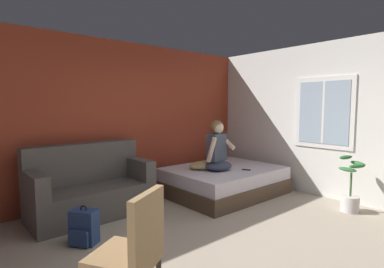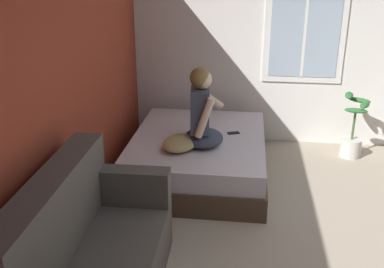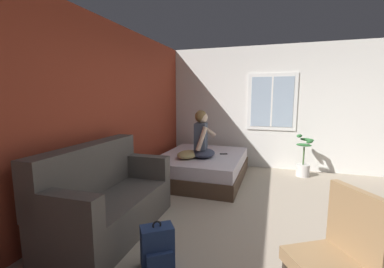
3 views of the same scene
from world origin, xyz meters
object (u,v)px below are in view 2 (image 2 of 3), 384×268
bed (198,156)px  throw_pillow (180,143)px  potted_plant (352,135)px  couch (88,260)px  person_seated (202,114)px  cell_phone (233,133)px

bed → throw_pillow: (-0.38, 0.16, 0.31)m
throw_pillow → potted_plant: potted_plant is taller
couch → person_seated: bearing=-16.2°
cell_phone → bed: bearing=-91.7°
cell_phone → potted_plant: potted_plant is taller
couch → cell_phone: 2.61m
person_seated → cell_phone: (0.38, -0.34, -0.35)m
bed → couch: size_ratio=1.18×
throw_pillow → couch: bearing=168.8°
bed → person_seated: size_ratio=2.31×
bed → throw_pillow: 0.52m
couch → throw_pillow: 1.94m
couch → cell_phone: bearing=-21.0°
throw_pillow → cell_phone: (0.54, -0.56, -0.07)m
cell_phone → potted_plant: 1.64m
throw_pillow → person_seated: bearing=-54.9°
person_seated → throw_pillow: (-0.15, 0.22, -0.29)m
person_seated → throw_pillow: 0.39m
throw_pillow → cell_phone: 0.78m
person_seated → potted_plant: bearing=-61.9°
cell_phone → person_seated: bearing=-64.5°
cell_phone → potted_plant: size_ratio=0.17×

